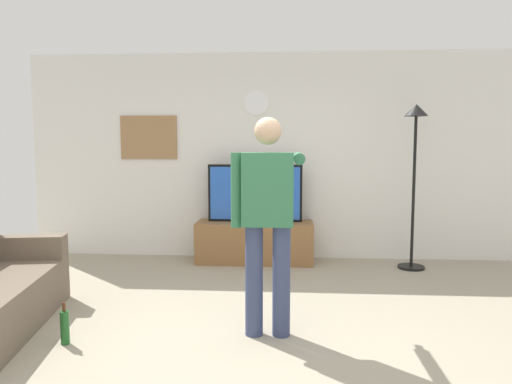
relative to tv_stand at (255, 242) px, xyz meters
name	(u,v)px	position (x,y,z in m)	size (l,w,h in m)	color
ground_plane	(251,349)	(0.16, -2.60, -0.26)	(8.40, 8.40, 0.00)	#9E937F
back_wall	(269,156)	(0.16, 0.35, 1.09)	(6.40, 0.10, 2.70)	silver
tv_stand	(255,242)	(0.00, 0.00, 0.00)	(1.48, 0.51, 0.52)	olive
television	(255,193)	(0.00, 0.05, 0.63)	(1.20, 0.07, 0.73)	black
wall_clock	(256,103)	(0.00, 0.29, 1.79)	(0.32, 0.32, 0.03)	white
framed_picture	(149,137)	(-1.44, 0.30, 1.34)	(0.76, 0.04, 0.58)	#997047
floor_lamp	(415,152)	(1.93, -0.17, 1.16)	(0.32, 0.32, 1.98)	black
person_standing_nearer_lamp	(268,214)	(0.27, -2.31, 0.71)	(0.57, 0.78, 1.72)	#384266
beverage_bottle	(65,327)	(-1.26, -2.60, -0.13)	(0.07, 0.07, 0.32)	#1E5923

